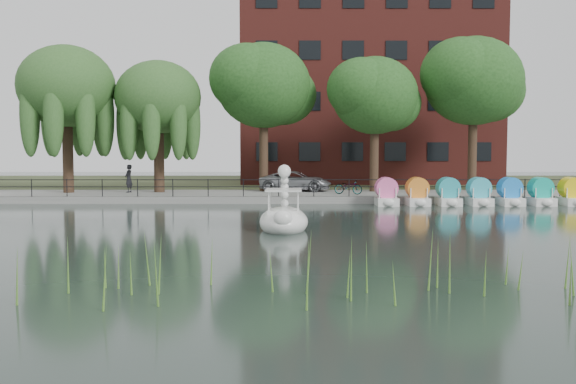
{
  "coord_description": "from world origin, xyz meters",
  "views": [
    {
      "loc": [
        0.4,
        -23.01,
        3.19
      ],
      "look_at": [
        0.5,
        4.0,
        1.3
      ],
      "focal_mm": 40.0,
      "sensor_mm": 36.0,
      "label": 1
    }
  ],
  "objects_px": {
    "bicycle": "(348,186)",
    "swan_boat": "(284,216)",
    "minivan": "(295,180)",
    "pedestrian": "(129,176)"
  },
  "relations": [
    {
      "from": "pedestrian",
      "to": "swan_boat",
      "type": "xyz_separation_m",
      "value": [
        9.62,
        -15.0,
        -0.84
      ]
    },
    {
      "from": "bicycle",
      "to": "minivan",
      "type": "bearing_deg",
      "value": 70.73
    },
    {
      "from": "minivan",
      "to": "pedestrian",
      "type": "distance_m",
      "value": 10.39
    },
    {
      "from": "pedestrian",
      "to": "minivan",
      "type": "bearing_deg",
      "value": 110.53
    },
    {
      "from": "pedestrian",
      "to": "swan_boat",
      "type": "relative_size",
      "value": 0.64
    },
    {
      "from": "swan_boat",
      "to": "minivan",
      "type": "bearing_deg",
      "value": 88.89
    },
    {
      "from": "pedestrian",
      "to": "swan_boat",
      "type": "height_order",
      "value": "swan_boat"
    },
    {
      "from": "bicycle",
      "to": "swan_boat",
      "type": "distance_m",
      "value": 13.99
    },
    {
      "from": "bicycle",
      "to": "pedestrian",
      "type": "bearing_deg",
      "value": 106.4
    },
    {
      "from": "bicycle",
      "to": "swan_boat",
      "type": "height_order",
      "value": "swan_boat"
    }
  ]
}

